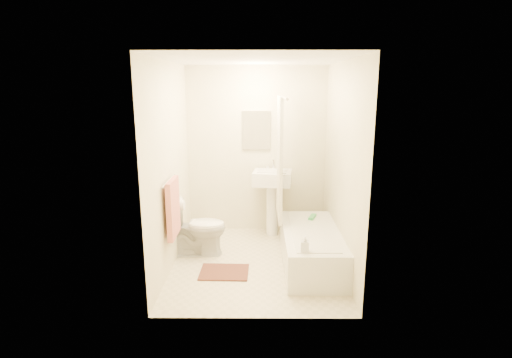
{
  "coord_description": "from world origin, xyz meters",
  "views": [
    {
      "loc": [
        0.03,
        -4.54,
        2.12
      ],
      "look_at": [
        0.0,
        0.25,
        1.0
      ],
      "focal_mm": 28.0,
      "sensor_mm": 36.0,
      "label": 1
    }
  ],
  "objects_px": {
    "sink": "(272,201)",
    "soap_bottle": "(305,244)",
    "bathtub": "(311,248)",
    "toilet": "(197,227)",
    "bath_mat": "(224,272)"
  },
  "relations": [
    {
      "from": "bath_mat",
      "to": "soap_bottle",
      "type": "relative_size",
      "value": 3.1
    },
    {
      "from": "toilet",
      "to": "bathtub",
      "type": "bearing_deg",
      "value": -104.7
    },
    {
      "from": "sink",
      "to": "toilet",
      "type": "bearing_deg",
      "value": -137.88
    },
    {
      "from": "sink",
      "to": "bathtub",
      "type": "height_order",
      "value": "sink"
    },
    {
      "from": "toilet",
      "to": "sink",
      "type": "relative_size",
      "value": 0.7
    },
    {
      "from": "toilet",
      "to": "sink",
      "type": "distance_m",
      "value": 1.2
    },
    {
      "from": "toilet",
      "to": "bath_mat",
      "type": "distance_m",
      "value": 0.75
    },
    {
      "from": "sink",
      "to": "soap_bottle",
      "type": "xyz_separation_m",
      "value": [
        0.29,
        -1.6,
        -0.0
      ]
    },
    {
      "from": "bathtub",
      "to": "soap_bottle",
      "type": "distance_m",
      "value": 0.71
    },
    {
      "from": "sink",
      "to": "soap_bottle",
      "type": "bearing_deg",
      "value": -72.41
    },
    {
      "from": "bathtub",
      "to": "soap_bottle",
      "type": "bearing_deg",
      "value": -103.59
    },
    {
      "from": "bathtub",
      "to": "bath_mat",
      "type": "height_order",
      "value": "bathtub"
    },
    {
      "from": "toilet",
      "to": "bath_mat",
      "type": "relative_size",
      "value": 1.31
    },
    {
      "from": "toilet",
      "to": "soap_bottle",
      "type": "distance_m",
      "value": 1.58
    },
    {
      "from": "sink",
      "to": "bathtub",
      "type": "relative_size",
      "value": 0.68
    }
  ]
}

